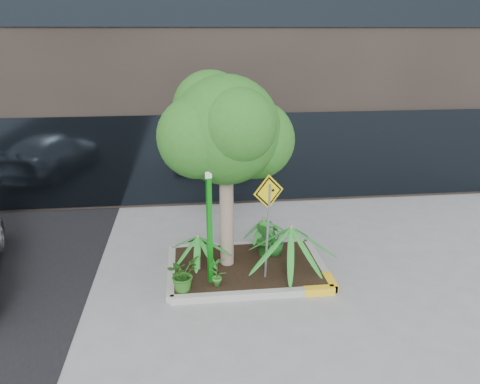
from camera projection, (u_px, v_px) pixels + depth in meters
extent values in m
plane|color=gray|center=(239.00, 278.00, 9.77)|extent=(80.00, 80.00, 0.00)
cube|color=#9E9E99|center=(240.00, 246.00, 11.08)|extent=(3.20, 0.15, 0.15)
cube|color=#9E9E99|center=(254.00, 295.00, 9.01)|extent=(3.20, 0.15, 0.15)
cube|color=#9E9E99|center=(171.00, 272.00, 9.87)|extent=(0.15, 2.20, 0.15)
cube|color=#9E9E99|center=(319.00, 264.00, 10.22)|extent=(0.15, 2.20, 0.15)
cube|color=yellow|center=(319.00, 291.00, 9.16)|extent=(0.60, 0.17, 0.15)
cube|color=black|center=(246.00, 266.00, 10.03)|extent=(3.05, 2.05, 0.06)
cylinder|color=gray|center=(227.00, 211.00, 9.72)|extent=(0.29, 0.29, 2.70)
cylinder|color=gray|center=(231.00, 165.00, 9.41)|extent=(0.51, 0.14, 0.88)
sphere|color=#2A5F1B|center=(226.00, 130.00, 9.16)|extent=(2.16, 2.16, 2.16)
sphere|color=#2A5F1B|center=(255.00, 140.00, 9.57)|extent=(1.62, 1.62, 1.62)
sphere|color=#2A5F1B|center=(199.00, 137.00, 8.97)|extent=(1.62, 1.62, 1.62)
sphere|color=#2A5F1B|center=(238.00, 126.00, 8.62)|extent=(1.44, 1.44, 1.44)
sphere|color=#2A5F1B|center=(210.00, 108.00, 9.44)|extent=(1.53, 1.53, 1.53)
cylinder|color=gray|center=(290.00, 249.00, 9.51)|extent=(0.07, 0.07, 1.09)
cylinder|color=gray|center=(198.00, 252.00, 9.73)|extent=(0.07, 0.07, 0.80)
cylinder|color=gray|center=(263.00, 232.00, 10.79)|extent=(0.07, 0.07, 0.72)
imported|color=#275E1A|center=(183.00, 274.00, 8.97)|extent=(0.86, 0.86, 0.68)
imported|color=#1C601E|center=(275.00, 240.00, 10.39)|extent=(0.54, 0.54, 0.72)
imported|color=#2E7323|center=(217.00, 271.00, 9.11)|extent=(0.44, 0.44, 0.63)
imported|color=#1C5A1A|center=(265.00, 239.00, 10.31)|extent=(0.48, 0.48, 0.81)
cube|color=#0A7810|center=(209.00, 216.00, 8.91)|extent=(0.11, 0.11, 3.11)
cube|color=#0A7810|center=(229.00, 154.00, 8.70)|extent=(0.83, 0.29, 0.20)
cube|color=#0A7810|center=(200.00, 140.00, 8.83)|extent=(0.29, 0.83, 0.20)
cube|color=white|center=(229.00, 155.00, 8.68)|extent=(0.64, 0.21, 0.04)
cube|color=white|center=(199.00, 140.00, 8.82)|extent=(0.21, 0.64, 0.04)
cube|color=white|center=(208.00, 175.00, 8.60)|extent=(0.13, 0.05, 0.13)
cylinder|color=slate|center=(268.00, 232.00, 9.16)|extent=(0.11, 0.16, 2.02)
cube|color=yellow|center=(269.00, 192.00, 8.87)|extent=(0.62, 0.30, 0.68)
cube|color=black|center=(269.00, 192.00, 8.85)|extent=(0.55, 0.25, 0.60)
cube|color=yellow|center=(269.00, 192.00, 8.85)|extent=(0.47, 0.22, 0.51)
cube|color=black|center=(268.00, 193.00, 8.85)|extent=(0.15, 0.07, 0.09)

